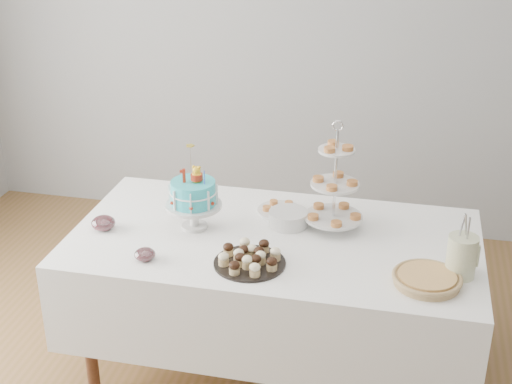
% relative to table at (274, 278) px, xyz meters
% --- Properties ---
extents(walls, '(5.04, 4.04, 2.70)m').
position_rel_table_xyz_m(walls, '(0.00, -0.30, 0.81)').
color(walls, '#929497').
rests_on(walls, floor).
extents(table, '(1.92, 1.02, 0.77)m').
position_rel_table_xyz_m(table, '(0.00, 0.00, 0.00)').
color(table, white).
rests_on(table, floor).
extents(birthday_cake, '(0.27, 0.27, 0.42)m').
position_rel_table_xyz_m(birthday_cake, '(-0.39, 0.00, 0.34)').
color(birthday_cake, silver).
rests_on(birthday_cake, table).
extents(cupcake_tray, '(0.32, 0.32, 0.07)m').
position_rel_table_xyz_m(cupcake_tray, '(-0.05, -0.28, 0.26)').
color(cupcake_tray, black).
rests_on(cupcake_tray, table).
extents(pie, '(0.29, 0.29, 0.05)m').
position_rel_table_xyz_m(pie, '(0.70, -0.27, 0.25)').
color(pie, tan).
rests_on(pie, table).
extents(tiered_stand, '(0.28, 0.28, 0.55)m').
position_rel_table_xyz_m(tiered_stand, '(0.26, 0.15, 0.46)').
color(tiered_stand, silver).
rests_on(tiered_stand, table).
extents(plate_stack, '(0.19, 0.19, 0.07)m').
position_rel_table_xyz_m(plate_stack, '(0.04, 0.13, 0.26)').
color(plate_stack, silver).
rests_on(plate_stack, table).
extents(pastry_plate, '(0.23, 0.23, 0.03)m').
position_rel_table_xyz_m(pastry_plate, '(-0.03, 0.27, 0.24)').
color(pastry_plate, silver).
rests_on(pastry_plate, table).
extents(jam_bowl_a, '(0.09, 0.09, 0.06)m').
position_rel_table_xyz_m(jam_bowl_a, '(-0.52, -0.34, 0.25)').
color(jam_bowl_a, silver).
rests_on(jam_bowl_a, table).
extents(jam_bowl_b, '(0.12, 0.12, 0.07)m').
position_rel_table_xyz_m(jam_bowl_b, '(-0.82, -0.11, 0.26)').
color(jam_bowl_b, silver).
rests_on(jam_bowl_b, table).
extents(utensil_pitcher, '(0.13, 0.13, 0.28)m').
position_rel_table_xyz_m(utensil_pitcher, '(0.84, -0.17, 0.33)').
color(utensil_pitcher, '#F0E4CF').
rests_on(utensil_pitcher, table).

